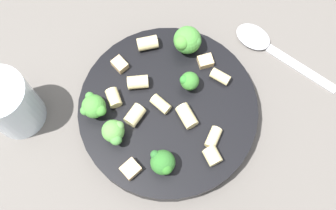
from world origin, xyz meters
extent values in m
plane|color=#5B5651|center=(0.00, 0.00, 0.00)|extent=(2.00, 2.00, 0.00)
cylinder|color=black|center=(0.00, 0.00, 0.01)|extent=(0.23, 0.23, 0.03)
cylinder|color=beige|center=(0.00, 0.00, 0.03)|extent=(0.20, 0.20, 0.01)
torus|color=black|center=(0.00, 0.00, 0.03)|extent=(0.22, 0.22, 0.00)
cylinder|color=#84AD60|center=(-0.03, -0.07, 0.03)|extent=(0.01, 0.01, 0.01)
sphere|color=#2D6B28|center=(-0.03, -0.07, 0.05)|extent=(0.03, 0.03, 0.03)
sphere|color=#2E6F25|center=(-0.03, -0.08, 0.05)|extent=(0.01, 0.01, 0.01)
sphere|color=#296129|center=(-0.03, -0.06, 0.05)|extent=(0.01, 0.01, 0.01)
cylinder|color=#93B766|center=(-0.07, -0.01, 0.03)|extent=(0.01, 0.01, 0.01)
sphere|color=#569942|center=(-0.07, -0.01, 0.05)|extent=(0.03, 0.03, 0.03)
sphere|color=#4A8C3E|center=(-0.07, -0.03, 0.05)|extent=(0.01, 0.01, 0.01)
sphere|color=#578945|center=(-0.06, -0.01, 0.05)|extent=(0.01, 0.01, 0.01)
cylinder|color=#84AD60|center=(-0.09, 0.02, 0.03)|extent=(0.01, 0.01, 0.01)
sphere|color=#478E38|center=(-0.09, 0.02, 0.05)|extent=(0.03, 0.03, 0.03)
sphere|color=#418832|center=(-0.08, 0.01, 0.05)|extent=(0.01, 0.01, 0.01)
sphere|color=#428136|center=(-0.10, 0.02, 0.05)|extent=(0.01, 0.01, 0.01)
sphere|color=#438C38|center=(-0.09, 0.03, 0.05)|extent=(0.01, 0.01, 0.01)
cylinder|color=#93B766|center=(0.03, 0.02, 0.03)|extent=(0.01, 0.01, 0.01)
sphere|color=#387A2D|center=(0.03, 0.02, 0.05)|extent=(0.02, 0.02, 0.02)
sphere|color=#377D2A|center=(0.03, 0.01, 0.05)|extent=(0.01, 0.01, 0.01)
sphere|color=#337927|center=(0.03, 0.02, 0.05)|extent=(0.01, 0.01, 0.01)
sphere|color=#307F2D|center=(0.03, 0.02, 0.05)|extent=(0.01, 0.01, 0.01)
cylinder|color=#84AD60|center=(0.05, 0.07, 0.03)|extent=(0.01, 0.01, 0.01)
sphere|color=#478E38|center=(0.05, 0.07, 0.05)|extent=(0.04, 0.04, 0.04)
sphere|color=#4A8F36|center=(0.04, 0.07, 0.06)|extent=(0.02, 0.02, 0.02)
sphere|color=#428537|center=(0.06, 0.07, 0.05)|extent=(0.02, 0.02, 0.02)
cylinder|color=beige|center=(0.04, -0.05, 0.03)|extent=(0.03, 0.03, 0.01)
cylinder|color=beige|center=(0.03, -0.08, 0.04)|extent=(0.02, 0.02, 0.02)
cylinder|color=beige|center=(-0.06, 0.03, 0.04)|extent=(0.02, 0.02, 0.02)
cylinder|color=beige|center=(-0.03, 0.04, 0.04)|extent=(0.03, 0.02, 0.02)
cylinder|color=beige|center=(0.00, 0.09, 0.04)|extent=(0.03, 0.02, 0.02)
cylinder|color=beige|center=(0.08, 0.02, 0.03)|extent=(0.03, 0.03, 0.01)
cylinder|color=beige|center=(0.02, -0.02, 0.04)|extent=(0.02, 0.03, 0.02)
cylinder|color=beige|center=(-0.04, 0.00, 0.04)|extent=(0.03, 0.03, 0.02)
cylinder|color=beige|center=(-0.01, 0.01, 0.03)|extent=(0.02, 0.03, 0.01)
cube|color=tan|center=(0.06, 0.04, 0.03)|extent=(0.02, 0.02, 0.01)
cube|color=tan|center=(-0.07, -0.06, 0.03)|extent=(0.03, 0.03, 0.01)
cube|color=tan|center=(-0.04, 0.07, 0.03)|extent=(0.02, 0.02, 0.01)
cylinder|color=silver|center=(-0.18, 0.06, 0.04)|extent=(0.07, 0.07, 0.09)
cylinder|color=silver|center=(-0.18, 0.06, 0.03)|extent=(0.06, 0.06, 0.05)
cube|color=silver|center=(0.19, 0.01, 0.00)|extent=(0.07, 0.09, 0.01)
ellipsoid|color=silver|center=(0.15, 0.07, 0.01)|extent=(0.06, 0.06, 0.01)
camera|label=1|loc=(-0.05, -0.16, 0.53)|focal=45.00mm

